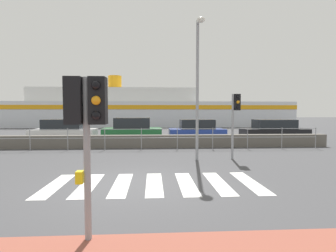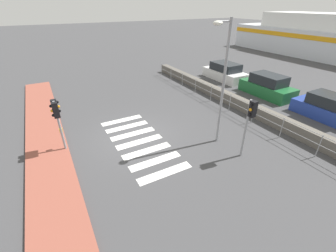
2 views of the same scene
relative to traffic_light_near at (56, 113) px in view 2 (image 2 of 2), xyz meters
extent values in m
plane|color=#424244|center=(0.37, 3.32, -1.95)|extent=(160.00, 160.00, 0.00)
cube|color=#934C3D|center=(0.37, -0.78, -1.89)|extent=(24.00, 1.80, 0.12)
cube|color=silver|center=(-1.70, 3.32, -1.95)|extent=(0.45, 2.40, 0.01)
cube|color=silver|center=(-0.80, 3.32, -1.95)|extent=(0.45, 2.40, 0.01)
cube|color=silver|center=(0.10, 3.32, -1.95)|extent=(0.45, 2.40, 0.01)
cube|color=silver|center=(1.00, 3.32, -1.95)|extent=(0.45, 2.40, 0.01)
cube|color=silver|center=(1.90, 3.32, -1.95)|extent=(0.45, 2.40, 0.01)
cube|color=silver|center=(2.80, 3.32, -1.95)|extent=(0.45, 2.40, 0.01)
cube|color=silver|center=(3.70, 3.32, -1.95)|extent=(0.45, 2.40, 0.01)
cube|color=#605B54|center=(0.37, 10.70, -1.60)|extent=(20.99, 0.55, 0.70)
cylinder|color=gray|center=(0.37, 9.83, -0.86)|extent=(18.89, 0.03, 0.03)
cylinder|color=gray|center=(0.37, 9.83, -1.32)|extent=(18.89, 0.03, 0.03)
cylinder|color=gray|center=(-9.08, 9.83, -1.38)|extent=(0.04, 0.04, 1.15)
cylinder|color=gray|center=(-7.19, 9.83, -1.38)|extent=(0.04, 0.04, 1.15)
cylinder|color=gray|center=(-5.30, 9.83, -1.38)|extent=(0.04, 0.04, 1.15)
cylinder|color=gray|center=(-3.41, 9.83, -1.38)|extent=(0.04, 0.04, 1.15)
cylinder|color=gray|center=(-1.52, 9.83, -1.38)|extent=(0.04, 0.04, 1.15)
cylinder|color=gray|center=(0.37, 9.83, -1.38)|extent=(0.04, 0.04, 1.15)
cylinder|color=gray|center=(2.26, 9.83, -1.38)|extent=(0.04, 0.04, 1.15)
cylinder|color=gray|center=(4.15, 9.83, -1.38)|extent=(0.04, 0.04, 1.15)
cylinder|color=gray|center=(6.03, 9.83, -1.38)|extent=(0.04, 0.04, 1.15)
cylinder|color=gray|center=(0.00, 0.00, -0.70)|extent=(0.10, 0.10, 2.51)
cube|color=black|center=(-0.17, 0.00, 0.22)|extent=(0.24, 0.24, 0.68)
sphere|color=black|center=(-0.17, 0.14, 0.43)|extent=(0.13, 0.13, 0.13)
sphere|color=orange|center=(-0.17, 0.14, 0.22)|extent=(0.13, 0.13, 0.13)
sphere|color=black|center=(-0.17, 0.14, 0.00)|extent=(0.13, 0.13, 0.13)
cube|color=black|center=(0.17, 0.00, 0.22)|extent=(0.24, 0.24, 0.68)
sphere|color=black|center=(0.17, -0.14, 0.43)|extent=(0.13, 0.13, 0.13)
sphere|color=orange|center=(0.17, -0.14, 0.22)|extent=(0.13, 0.13, 0.13)
sphere|color=black|center=(0.17, -0.14, 0.00)|extent=(0.13, 0.13, 0.13)
cube|color=yellow|center=(-0.11, 0.00, -0.90)|extent=(0.10, 0.14, 0.18)
cylinder|color=gray|center=(4.31, 6.94, -0.58)|extent=(0.10, 0.10, 2.74)
cube|color=black|center=(4.48, 6.94, 0.45)|extent=(0.24, 0.24, 0.68)
sphere|color=black|center=(4.48, 6.80, 0.66)|extent=(0.13, 0.13, 0.13)
sphere|color=orange|center=(4.48, 6.80, 0.45)|extent=(0.13, 0.13, 0.13)
sphere|color=black|center=(4.48, 6.80, 0.24)|extent=(0.13, 0.13, 0.13)
cylinder|color=gray|center=(2.79, 6.80, 0.88)|extent=(0.12, 0.12, 5.67)
cylinder|color=gray|center=(2.79, 6.47, 3.57)|extent=(0.07, 0.66, 0.07)
ellipsoid|color=silver|center=(2.79, 6.14, 3.52)|extent=(0.32, 0.42, 0.19)
cube|color=silver|center=(-5.06, 14.24, -1.54)|extent=(4.17, 1.89, 0.81)
cube|color=#1E2328|center=(-5.06, 14.24, -0.80)|extent=(2.50, 1.67, 0.67)
cube|color=#1E6633|center=(-0.43, 14.24, -1.52)|extent=(3.99, 1.76, 0.87)
cube|color=#1E2328|center=(-0.43, 14.24, -0.73)|extent=(2.39, 1.55, 0.71)
cube|color=#233D9E|center=(4.04, 14.24, -1.55)|extent=(3.84, 1.74, 0.80)
cube|color=#1E2328|center=(4.04, 14.24, -0.82)|extent=(2.31, 1.53, 0.65)
camera|label=1|loc=(0.96, -3.85, 0.06)|focal=28.00mm
camera|label=2|loc=(10.01, -0.04, 4.18)|focal=24.00mm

